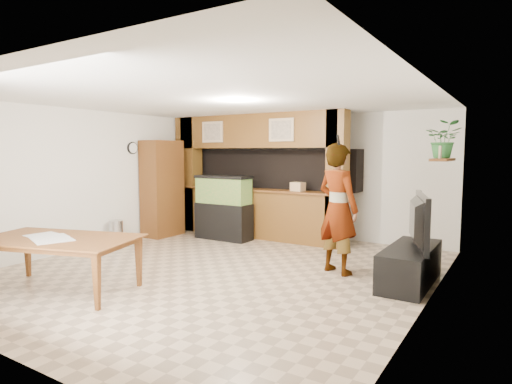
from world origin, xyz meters
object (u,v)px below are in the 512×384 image
Objects in this scene: pantry_cabinet at (162,188)px; dining_table at (56,265)px; aquarium at (224,208)px; person at (338,209)px; television at (412,220)px.

pantry_cabinet reaches higher than dining_table.
person is at bearing -20.74° from aquarium.
aquarium reaches higher than dining_table.
pantry_cabinet is 5.40m from television.
dining_table is (1.54, -3.51, -0.68)m from pantry_cabinet.
dining_table is at bearing 109.73° from television.
person is 3.97m from dining_table.
person is (2.94, -1.11, 0.32)m from aquarium.
pantry_cabinet is at bearing 96.44° from dining_table.
television is 0.64× the size of dining_table.
pantry_cabinet is 1.54× the size of aquarium.
television is at bearing -7.48° from pantry_cabinet.
pantry_cabinet reaches higher than person.
aquarium is 4.15m from television.
television is at bearing -15.38° from aquarium.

